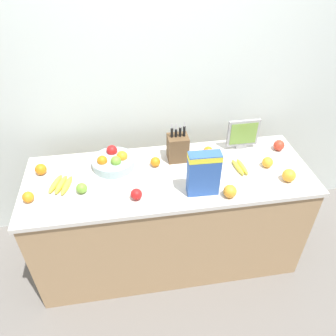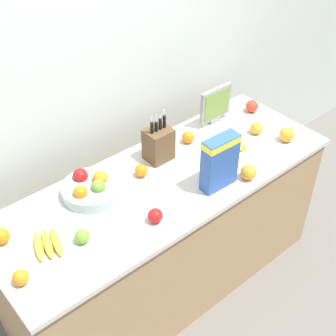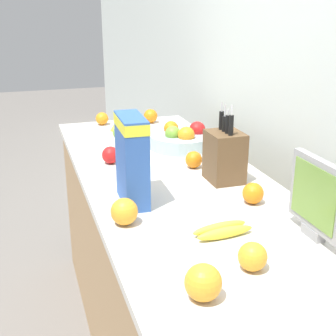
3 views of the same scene
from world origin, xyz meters
name	(u,v)px [view 1 (image 1 of 3)]	position (x,y,z in m)	size (l,w,h in m)	color
ground_plane	(169,254)	(0.00, 0.00, 0.00)	(14.00, 14.00, 0.00)	slate
wall_back	(157,81)	(0.00, 0.57, 1.30)	(9.00, 0.06, 2.60)	silver
counter	(169,218)	(0.00, 0.00, 0.43)	(1.96, 0.71, 0.86)	tan
knife_block	(178,147)	(0.09, 0.17, 0.96)	(0.14, 0.12, 0.30)	brown
small_monitor	(243,134)	(0.59, 0.23, 0.99)	(0.24, 0.03, 0.24)	gray
cereal_box	(204,172)	(0.18, -0.21, 1.03)	(0.20, 0.09, 0.30)	#2D56A8
fruit_bowl	(114,161)	(-0.37, 0.16, 0.91)	(0.30, 0.30, 0.12)	#99B2B7
banana_bunch_left	(240,167)	(0.50, -0.02, 0.88)	(0.08, 0.18, 0.03)	yellow
banana_bunch_right	(61,184)	(-0.71, -0.01, 0.88)	(0.17, 0.21, 0.04)	yellow
apple_leftmost	(279,145)	(0.86, 0.16, 0.90)	(0.08, 0.08, 0.08)	red
apple_front	(82,188)	(-0.58, -0.09, 0.90)	(0.07, 0.07, 0.07)	#6B9E33
apple_rear	(136,194)	(-0.24, -0.20, 0.90)	(0.07, 0.07, 0.07)	red
orange_back_center	(155,162)	(-0.08, 0.11, 0.90)	(0.07, 0.07, 0.07)	orange
orange_front_center	(268,162)	(0.69, -0.02, 0.90)	(0.08, 0.08, 0.08)	orange
orange_near_bowl	(41,169)	(-0.86, 0.15, 0.90)	(0.08, 0.08, 0.08)	orange
orange_front_left	(28,197)	(-0.90, -0.12, 0.90)	(0.07, 0.07, 0.07)	orange
orange_front_right	(289,175)	(0.77, -0.19, 0.91)	(0.09, 0.09, 0.09)	orange
orange_mid_left	(208,151)	(0.32, 0.18, 0.90)	(0.07, 0.07, 0.07)	orange
orange_mid_right	(230,191)	(0.34, -0.28, 0.91)	(0.08, 0.08, 0.08)	orange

